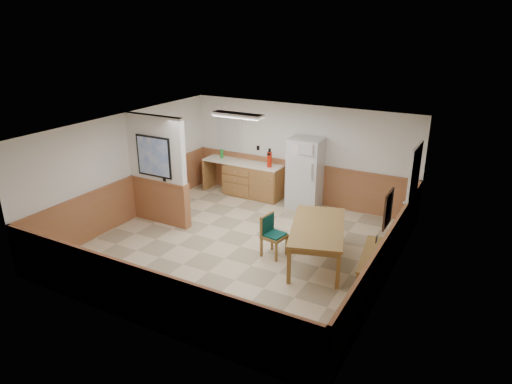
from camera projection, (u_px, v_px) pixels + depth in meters
The scene contains 20 objects.
ground at pixel (240, 246), 9.47m from camera, with size 6.00×6.00×0.00m, color beige.
ceiling at pixel (239, 128), 8.59m from camera, with size 6.00×6.00×0.02m, color white.
back_wall at pixel (300, 154), 11.49m from camera, with size 6.00×0.02×2.50m, color white.
right_wall at pixel (392, 220), 7.68m from camera, with size 0.02×6.00×2.50m, color white.
left_wall at pixel (126, 168), 10.38m from camera, with size 0.02×6.00×2.50m, color white.
wainscot_back at pixel (299, 182), 11.74m from camera, with size 6.00×0.04×1.00m, color #9D5E3F.
wainscot_right at pixel (387, 259), 7.96m from camera, with size 0.04×6.00×1.00m, color #9D5E3F.
wainscot_left at pixel (130, 199), 10.64m from camera, with size 0.04×6.00×1.00m, color #9D5E3F.
partition_wall at pixel (158, 171), 10.21m from camera, with size 1.50×0.20×2.50m.
kitchen_counter at pixel (252, 179), 12.05m from camera, with size 2.20×0.61×1.00m.
exterior_door at pixel (411, 195), 9.33m from camera, with size 0.07×1.02×2.15m.
kitchen_window at pixel (229, 133), 12.31m from camera, with size 0.80×0.04×1.00m.
wall_painting at pixel (388, 209), 7.35m from camera, with size 0.04×0.50×0.60m.
fluorescent_fixture at pixel (238, 115), 10.04m from camera, with size 1.20×0.30×0.09m.
refrigerator at pixel (305, 173), 11.18m from camera, with size 0.82×0.74×1.77m.
dining_table at pixel (318, 230), 8.68m from camera, with size 1.52×2.15×0.75m.
dining_bench at pixel (371, 259), 8.28m from camera, with size 0.54×1.53×0.45m.
dining_chair at pixel (271, 232), 8.99m from camera, with size 0.63×0.48×0.85m.
fire_extinguisher at pixel (269, 159), 11.55m from camera, with size 0.13×0.13×0.48m.
soap_bottle at pixel (222, 154), 12.32m from camera, with size 0.08×0.08×0.25m, color green.
Camera 1 is at (4.35, -7.27, 4.40)m, focal length 32.00 mm.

